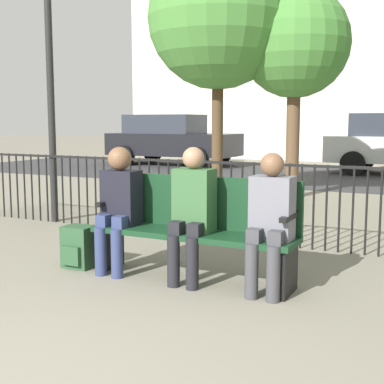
{
  "coord_description": "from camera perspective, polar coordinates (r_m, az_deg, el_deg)",
  "views": [
    {
      "loc": [
        2.06,
        -1.81,
        1.42
      ],
      "look_at": [
        0.0,
        2.34,
        0.8
      ],
      "focal_mm": 50.0,
      "sensor_mm": 36.0,
      "label": 1
    }
  ],
  "objects": [
    {
      "name": "tree_2",
      "position": [
        10.08,
        2.8,
        17.96
      ],
      "size": [
        2.53,
        2.53,
        4.51
      ],
      "color": "#4C3823",
      "rests_on": "ground"
    },
    {
      "name": "park_bench",
      "position": [
        4.79,
        0.43,
        -3.47
      ],
      "size": [
        1.88,
        0.45,
        0.92
      ],
      "color": "#14381E",
      "rests_on": "ground"
    },
    {
      "name": "lamp_post",
      "position": [
        7.81,
        -14.99,
        14.56
      ],
      "size": [
        0.28,
        0.28,
        3.62
      ],
      "color": "black",
      "rests_on": "ground"
    },
    {
      "name": "fence_railing",
      "position": [
        6.21,
        6.6,
        -0.41
      ],
      "size": [
        9.01,
        0.03,
        0.95
      ],
      "color": "black",
      "rests_on": "ground"
    },
    {
      "name": "tree_1",
      "position": [
        10.1,
        10.94,
        15.24
      ],
      "size": [
        1.98,
        1.98,
        3.8
      ],
      "color": "brown",
      "rests_on": "ground"
    },
    {
      "name": "seated_person_0",
      "position": [
        5.02,
        -7.84,
        -1.07
      ],
      "size": [
        0.34,
        0.39,
        1.18
      ],
      "color": "navy",
      "rests_on": "ground"
    },
    {
      "name": "street_surface",
      "position": [
        14.04,
        17.84,
        1.44
      ],
      "size": [
        24.0,
        6.0,
        0.01
      ],
      "color": "#333335",
      "rests_on": "ground"
    },
    {
      "name": "parked_car_2",
      "position": [
        17.37,
        -2.26,
        5.68
      ],
      "size": [
        4.2,
        1.94,
        1.62
      ],
      "color": "black",
      "rests_on": "ground"
    },
    {
      "name": "backpack",
      "position": [
        5.33,
        -11.98,
        -5.77
      ],
      "size": [
        0.29,
        0.27,
        0.41
      ],
      "color": "#284C2D",
      "rests_on": "ground"
    },
    {
      "name": "seated_person_2",
      "position": [
        4.37,
        8.33,
        -2.61
      ],
      "size": [
        0.34,
        0.39,
        1.16
      ],
      "color": "#3D3D42",
      "rests_on": "ground"
    },
    {
      "name": "seated_person_1",
      "position": [
        4.64,
        -0.02,
        -1.76
      ],
      "size": [
        0.34,
        0.39,
        1.19
      ],
      "color": "black",
      "rests_on": "ground"
    }
  ]
}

